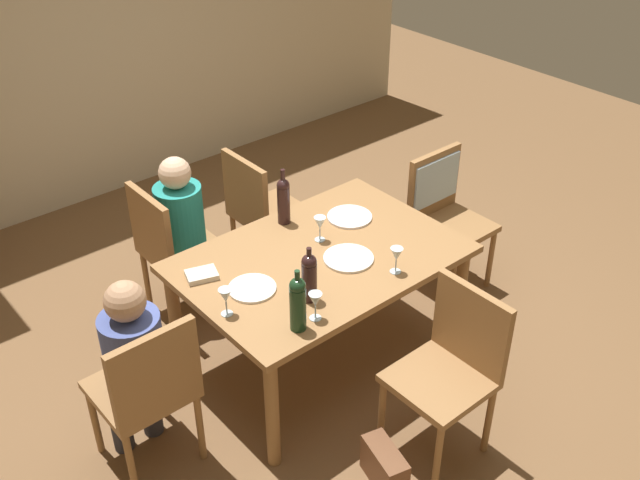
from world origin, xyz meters
TOP-DOWN VIEW (x-y plane):
  - ground_plane at (0.00, 0.00)m, footprint 10.00×10.00m
  - rear_room_partition at (0.00, 2.72)m, footprint 6.40×0.12m
  - dining_table at (0.00, 0.00)m, footprint 1.51×1.04m
  - chair_left_end at (-1.14, -0.09)m, footprint 0.44×0.44m
  - chair_far_left at (-0.43, 0.90)m, footprint 0.44×0.44m
  - chair_far_right at (0.25, 0.90)m, footprint 0.44×0.44m
  - chair_right_end at (1.14, 0.12)m, footprint 0.44×0.46m
  - chair_near at (0.09, -0.90)m, footprint 0.44×0.44m
  - person_woman_host at (-1.14, 0.03)m, footprint 0.29×0.33m
  - person_man_bearded at (-0.31, 0.90)m, footprint 0.33×0.29m
  - wine_bottle_tall_green at (0.06, 0.40)m, footprint 0.07×0.07m
  - wine_bottle_dark_red at (-0.48, -0.40)m, footprint 0.08×0.08m
  - wine_bottle_short_olive at (-0.29, -0.26)m, footprint 0.08×0.08m
  - wine_glass_near_left at (0.10, 0.12)m, footprint 0.07×0.07m
  - wine_glass_centre at (0.20, -0.37)m, footprint 0.07×0.07m
  - wine_glass_near_right at (-0.37, -0.40)m, footprint 0.07×0.07m
  - wine_glass_far at (-0.67, -0.09)m, footprint 0.07×0.07m
  - dinner_plate_host at (0.39, 0.19)m, footprint 0.26×0.26m
  - dinner_plate_guest_left at (0.09, -0.13)m, footprint 0.27×0.27m
  - dinner_plate_guest_right at (-0.46, -0.01)m, footprint 0.25×0.25m
  - folded_napkin at (-0.60, 0.25)m, footprint 0.19×0.16m
  - handbag at (-0.35, -0.90)m, footprint 0.19×0.30m

SIDE VIEW (x-z plane):
  - ground_plane at x=0.00m, z-range 0.00..0.00m
  - handbag at x=-0.35m, z-range 0.00..0.22m
  - chair_left_end at x=-1.14m, z-range 0.07..0.99m
  - chair_far_left at x=-0.43m, z-range 0.07..0.99m
  - chair_far_right at x=0.25m, z-range 0.07..0.99m
  - chair_near at x=0.09m, z-range 0.07..0.99m
  - chair_right_end at x=1.14m, z-range 0.13..1.05m
  - person_woman_host at x=-1.14m, z-range 0.09..1.18m
  - person_man_bearded at x=-0.31m, z-range 0.09..1.18m
  - dining_table at x=0.00m, z-range 0.28..1.02m
  - dinner_plate_host at x=0.39m, z-range 0.74..0.75m
  - dinner_plate_guest_left at x=0.09m, z-range 0.74..0.75m
  - dinner_plate_guest_right at x=-0.46m, z-range 0.74..0.75m
  - folded_napkin at x=-0.60m, z-range 0.74..0.77m
  - wine_glass_near_left at x=0.10m, z-range 0.77..0.92m
  - wine_glass_centre at x=0.20m, z-range 0.77..0.92m
  - wine_glass_near_right at x=-0.37m, z-range 0.77..0.92m
  - wine_glass_far at x=-0.67m, z-range 0.77..0.92m
  - wine_bottle_short_olive at x=-0.29m, z-range 0.73..1.03m
  - wine_bottle_tall_green at x=0.06m, z-range 0.72..1.06m
  - wine_bottle_dark_red at x=-0.48m, z-range 0.72..1.06m
  - rear_room_partition at x=0.00m, z-range 0.00..2.70m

